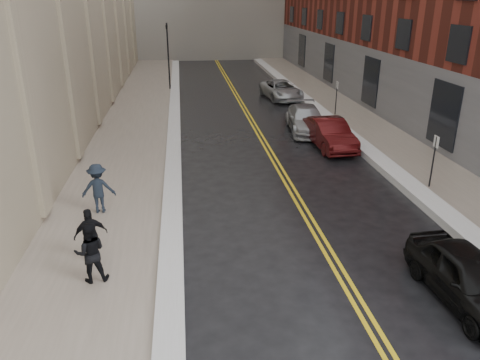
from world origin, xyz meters
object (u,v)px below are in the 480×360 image
object	(u,v)px
car_silver_far	(281,90)
pedestrian_c	(91,235)
car_silver_near	(306,119)
car_maroon	(330,134)
pedestrian_b	(98,188)
pedestrian_a	(90,252)
car_black	(468,277)

from	to	relation	value
car_silver_far	pedestrian_c	distance (m)	23.97
car_silver_near	car_silver_far	xyz separation A→B (m)	(0.41, 8.84, -0.03)
pedestrian_c	car_maroon	bearing A→B (deg)	-156.55
car_maroon	pedestrian_b	xyz separation A→B (m)	(-10.29, -6.61, 0.30)
car_maroon	car_silver_near	bearing A→B (deg)	94.38
car_maroon	car_silver_far	size ratio (longest dim) A/B	0.92
pedestrian_b	pedestrian_a	bearing A→B (deg)	92.94
car_black	car_silver_near	xyz separation A→B (m)	(0.00, 15.88, 0.02)
pedestrian_b	pedestrian_c	size ratio (longest dim) A/B	1.11
car_maroon	car_silver_near	distance (m)	3.11
car_maroon	pedestrian_c	xyz separation A→B (m)	(-10.01, -9.85, 0.22)
pedestrian_a	pedestrian_c	size ratio (longest dim) A/B	1.06
car_silver_near	pedestrian_c	distance (m)	16.11
car_silver_far	pedestrian_c	bearing A→B (deg)	-122.05
car_silver_near	pedestrian_b	distance (m)	13.85
pedestrian_a	pedestrian_b	world-z (taller)	pedestrian_b
car_black	pedestrian_c	size ratio (longest dim) A/B	2.52
car_maroon	pedestrian_b	distance (m)	12.23
car_maroon	pedestrian_b	world-z (taller)	pedestrian_b
pedestrian_a	car_silver_far	bearing A→B (deg)	-121.44
car_silver_far	pedestrian_a	world-z (taller)	pedestrian_a
car_black	car_silver_near	size ratio (longest dim) A/B	0.83
car_black	car_silver_near	world-z (taller)	car_silver_near
car_black	car_maroon	world-z (taller)	car_maroon
pedestrian_a	car_silver_near	bearing A→B (deg)	-132.09
pedestrian_b	car_maroon	bearing A→B (deg)	-150.36
car_black	pedestrian_a	distance (m)	9.62
car_silver_near	pedestrian_a	distance (m)	16.89
car_black	pedestrian_a	bearing A→B (deg)	165.84
pedestrian_c	car_silver_far	bearing A→B (deg)	-135.80
car_maroon	pedestrian_c	distance (m)	14.05
pedestrian_b	pedestrian_c	world-z (taller)	pedestrian_b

